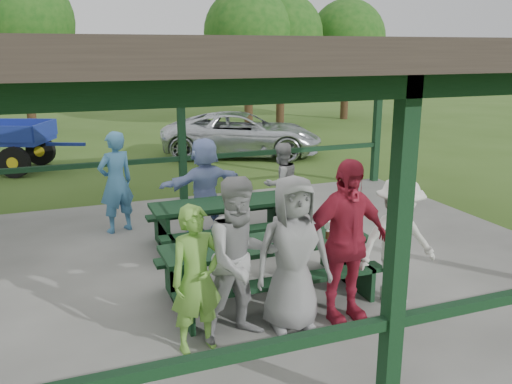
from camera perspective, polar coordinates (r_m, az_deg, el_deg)
name	(u,v)px	position (r m, az deg, el deg)	size (l,w,h in m)	color
ground	(243,268)	(8.41, -1.35, -7.97)	(90.00, 90.00, 0.00)	#38591B
concrete_slab	(243,265)	(8.39, -1.35, -7.66)	(10.00, 8.00, 0.10)	slate
pavilion_structure	(242,56)	(7.75, -1.50, 14.16)	(10.60, 8.60, 3.24)	black
picnic_table_near	(267,261)	(7.12, 1.18, -7.30)	(2.73, 1.39, 0.75)	black
picnic_table_far	(226,218)	(8.92, -3.13, -2.72)	(2.44, 1.39, 0.75)	black
table_setting	(268,239)	(7.03, 1.27, -4.94)	(2.31, 0.45, 0.10)	white
contestant_green	(197,279)	(5.82, -6.27, -9.09)	(0.59, 0.39, 1.62)	#6DAA3D
contestant_grey_left	(241,260)	(5.97, -1.54, -7.12)	(0.91, 0.71, 1.86)	#98999B
contestant_grey_mid	(293,254)	(6.19, 3.91, -6.52)	(0.89, 0.58, 1.82)	gray
contestant_red	(345,242)	(6.41, 9.34, -5.19)	(1.16, 0.48, 1.97)	#A32036
contestant_white_fedora	(398,241)	(7.04, 14.70, -5.03)	(1.09, 0.67, 1.70)	silver
spectator_lblue	(205,186)	(9.46, -5.43, 0.66)	(1.58, 0.50, 1.70)	#8DA1DA
spectator_blue	(116,182)	(9.78, -14.53, 1.01)	(0.66, 0.43, 1.80)	teal
spectator_grey	(281,184)	(9.96, 2.65, 0.89)	(0.74, 0.57, 1.52)	#949496
pickup_truck	(242,134)	(16.93, -1.44, 6.11)	(2.26, 4.90, 1.36)	silver
tree_left	(22,22)	(23.93, -23.45, 16.12)	(4.02, 4.02, 6.29)	#362615
tree_mid	(248,33)	(23.08, -0.82, 16.36)	(3.64, 3.64, 5.69)	#362615
tree_right	(281,35)	(24.17, 2.65, 16.15)	(3.59, 3.59, 5.61)	#362615
tree_far_right	(347,38)	(26.22, 9.56, 15.65)	(3.50, 3.50, 5.46)	#362615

